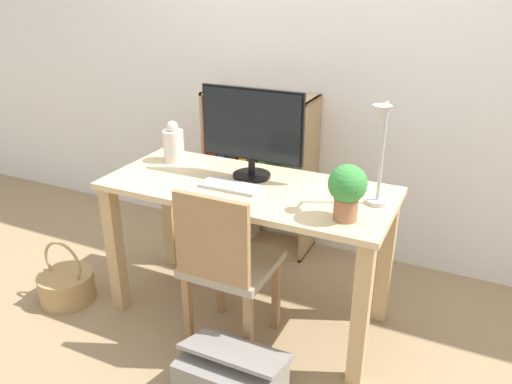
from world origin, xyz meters
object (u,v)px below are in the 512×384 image
at_px(storage_box, 231,378).
at_px(potted_plant, 347,189).
at_px(chair, 226,263).
at_px(vase, 173,144).
at_px(desk_lamp, 381,146).
at_px(bookshelf, 245,173).
at_px(keyboard, 230,186).
at_px(monitor, 252,129).
at_px(basket, 67,285).

bearing_deg(storage_box, potted_plant, 52.19).
bearing_deg(chair, vase, 135.49).
distance_m(desk_lamp, bookshelf, 1.36).
bearing_deg(storage_box, chair, 120.76).
relative_size(keyboard, desk_lamp, 0.64).
height_order(monitor, basket, monitor).
relative_size(desk_lamp, bookshelf, 0.46).
bearing_deg(storage_box, monitor, 108.79).
relative_size(desk_lamp, storage_box, 1.07).
xyz_separation_m(bookshelf, basket, (-0.60, -1.07, -0.40)).
relative_size(potted_plant, storage_box, 0.55).
relative_size(basket, storage_box, 0.84).
relative_size(monitor, bookshelf, 0.52).
relative_size(chair, basket, 2.31).
xyz_separation_m(desk_lamp, basket, (-1.61, -0.34, -0.95)).
height_order(bookshelf, basket, bookshelf).
bearing_deg(chair, basket, 176.49).
height_order(chair, basket, chair).
bearing_deg(vase, potted_plant, -16.16).
distance_m(chair, bookshelf, 1.10).
bearing_deg(chair, bookshelf, 105.41).
xyz_separation_m(monitor, basket, (-0.95, -0.45, -0.91)).
bearing_deg(chair, storage_box, -65.81).
height_order(desk_lamp, bookshelf, desk_lamp).
height_order(keyboard, basket, keyboard).
distance_m(vase, desk_lamp, 1.18).
distance_m(potted_plant, basket, 1.73).
height_order(keyboard, bookshelf, bookshelf).
xyz_separation_m(chair, bookshelf, (-0.41, 1.02, 0.02)).
height_order(potted_plant, storage_box, potted_plant).
bearing_deg(potted_plant, vase, 163.84).
xyz_separation_m(monitor, storage_box, (0.24, -0.70, -0.89)).
xyz_separation_m(bookshelf, storage_box, (0.59, -1.32, -0.38)).
bearing_deg(vase, monitor, -3.82).
bearing_deg(potted_plant, basket, -173.35).
distance_m(monitor, vase, 0.52).
distance_m(basket, storage_box, 1.21).
xyz_separation_m(vase, chair, (0.55, -0.43, -0.38)).
relative_size(vase, potted_plant, 0.93).
distance_m(keyboard, basket, 1.17).
distance_m(monitor, desk_lamp, 0.67).
distance_m(potted_plant, storage_box, 0.95).
bearing_deg(basket, storage_box, -11.86).
distance_m(chair, basket, 1.08).
height_order(desk_lamp, potted_plant, desk_lamp).
bearing_deg(bookshelf, desk_lamp, -35.86).
bearing_deg(keyboard, potted_plant, -9.19).
distance_m(keyboard, vase, 0.52).
bearing_deg(basket, keyboard, 16.60).
bearing_deg(bookshelf, monitor, -60.31).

